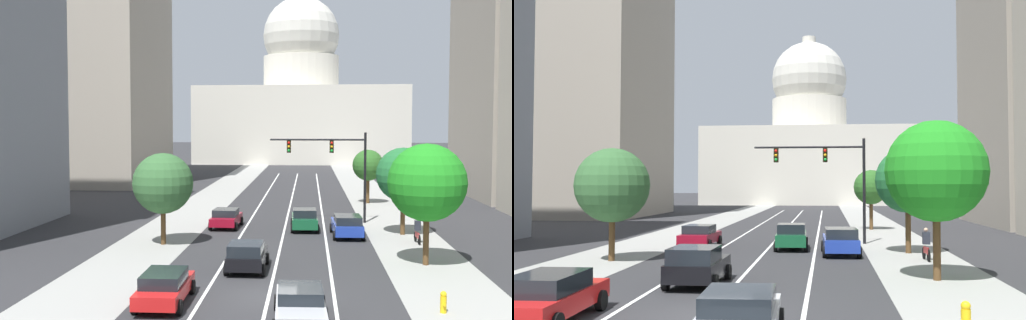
# 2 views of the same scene
# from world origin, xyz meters

# --- Properties ---
(ground_plane) EXTENTS (400.00, 400.00, 0.00)m
(ground_plane) POSITION_xyz_m (0.00, 40.00, 0.00)
(ground_plane) COLOR #2B2B2D
(sidewalk_left) EXTENTS (4.92, 130.00, 0.01)m
(sidewalk_left) POSITION_xyz_m (-8.30, 35.00, 0.01)
(sidewalk_left) COLOR gray
(sidewalk_left) RESTS_ON ground
(sidewalk_right) EXTENTS (4.92, 130.00, 0.01)m
(sidewalk_right) POSITION_xyz_m (8.30, 35.00, 0.01)
(sidewalk_right) COLOR gray
(sidewalk_right) RESTS_ON ground
(lane_stripe_left) EXTENTS (0.16, 90.00, 0.01)m
(lane_stripe_left) POSITION_xyz_m (-2.92, 25.00, 0.01)
(lane_stripe_left) COLOR white
(lane_stripe_left) RESTS_ON ground
(lane_stripe_center) EXTENTS (0.16, 90.00, 0.01)m
(lane_stripe_center) POSITION_xyz_m (0.00, 25.00, 0.01)
(lane_stripe_center) COLOR white
(lane_stripe_center) RESTS_ON ground
(lane_stripe_right) EXTENTS (0.16, 90.00, 0.01)m
(lane_stripe_right) POSITION_xyz_m (2.92, 25.00, 0.01)
(lane_stripe_right) COLOR white
(lane_stripe_right) RESTS_ON ground
(office_tower_far_left) EXTENTS (19.23, 22.72, 44.49)m
(office_tower_far_left) POSITION_xyz_m (-28.09, 53.91, 22.28)
(office_tower_far_left) COLOR #9E9384
(office_tower_far_left) RESTS_ON ground
(capitol_building) EXTENTS (41.64, 28.15, 35.52)m
(capitol_building) POSITION_xyz_m (0.00, 104.06, 11.63)
(capitol_building) COLOR beige
(capitol_building) RESTS_ON ground
(car_green) EXTENTS (2.13, 4.16, 1.59)m
(car_green) POSITION_xyz_m (1.46, 17.95, 0.80)
(car_green) COLOR #14512D
(car_green) RESTS_ON ground
(car_black) EXTENTS (2.12, 4.03, 1.58)m
(car_black) POSITION_xyz_m (-1.46, 5.07, 0.82)
(car_black) COLOR black
(car_black) RESTS_ON ground
(car_silver) EXTENTS (2.25, 4.80, 1.36)m
(car_silver) POSITION_xyz_m (1.46, -3.19, 0.72)
(car_silver) COLOR #B2B5BA
(car_silver) RESTS_ON ground
(car_blue) EXTENTS (2.23, 4.59, 1.56)m
(car_blue) POSITION_xyz_m (4.39, 15.44, 0.81)
(car_blue) COLOR #1E389E
(car_blue) RESTS_ON ground
(car_red) EXTENTS (2.12, 4.70, 1.43)m
(car_red) POSITION_xyz_m (-4.38, -1.22, 0.76)
(car_red) COLOR red
(car_red) RESTS_ON ground
(car_crimson) EXTENTS (2.22, 4.13, 1.43)m
(car_crimson) POSITION_xyz_m (-4.38, 18.51, 0.75)
(car_crimson) COLOR maroon
(car_crimson) RESTS_ON ground
(traffic_signal_mast) EXTENTS (7.55, 0.39, 7.09)m
(traffic_signal_mast) POSITION_xyz_m (3.86, 21.70, 5.04)
(traffic_signal_mast) COLOR black
(traffic_signal_mast) RESTS_ON ground
(fire_hydrant) EXTENTS (0.26, 0.35, 0.91)m
(fire_hydrant) POSITION_xyz_m (7.27, -1.52, 0.46)
(fire_hydrant) COLOR yellow
(fire_hydrant) RESTS_ON ground
(cyclist) EXTENTS (0.38, 1.70, 1.72)m
(cyclist) POSITION_xyz_m (8.80, 13.46, 0.85)
(cyclist) COLOR black
(cyclist) RESTS_ON ground
(street_tree_near_right) EXTENTS (3.04, 3.04, 5.27)m
(street_tree_near_right) POSITION_xyz_m (7.53, 33.90, 3.72)
(street_tree_near_right) COLOR #51381E
(street_tree_near_right) RESTS_ON ground
(street_tree_mid_right) EXTENTS (3.78, 3.78, 6.12)m
(street_tree_mid_right) POSITION_xyz_m (8.33, 16.65, 4.21)
(street_tree_mid_right) COLOR #51381E
(street_tree_mid_right) RESTS_ON ground
(street_tree_near_left) EXTENTS (3.90, 3.90, 5.90)m
(street_tree_near_left) POSITION_xyz_m (-7.54, 11.73, 3.94)
(street_tree_near_left) COLOR #51381E
(street_tree_near_left) RESTS_ON ground
(street_tree_far_right) EXTENTS (4.27, 4.27, 6.69)m
(street_tree_far_right) POSITION_xyz_m (8.18, 7.24, 4.54)
(street_tree_far_right) COLOR #51381E
(street_tree_far_right) RESTS_ON ground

